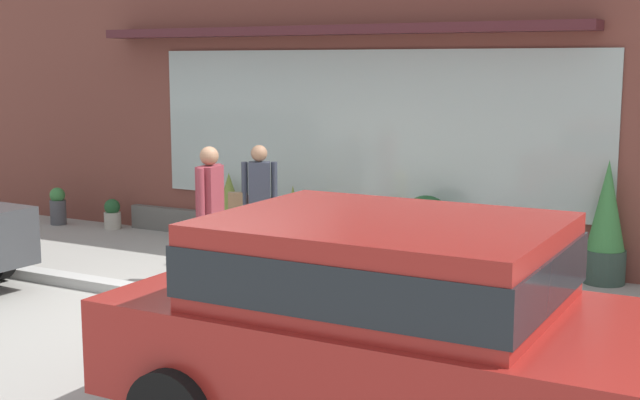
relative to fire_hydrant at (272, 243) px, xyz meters
name	(u,v)px	position (x,y,z in m)	size (l,w,h in m)	color
ground_plane	(200,300)	(-0.23, -1.11, -0.46)	(60.00, 60.00, 0.00)	#9E9B93
curb_strip	(188,299)	(-0.23, -1.31, -0.40)	(14.00, 0.24, 0.12)	#B2B2AD
storefront	(337,75)	(-0.23, 2.07, 1.94)	(14.00, 0.81, 4.89)	brown
fire_hydrant	(272,243)	(0.00, 0.00, 0.00)	(0.39, 0.36, 0.91)	gold
pedestrian_with_handbag	(258,198)	(-0.53, 0.52, 0.42)	(0.57, 0.38, 1.55)	#232328
pedestrian_passerby	(210,205)	(-0.48, -0.55, 0.50)	(0.24, 0.50, 1.62)	#8E333D
parked_car_red	(400,318)	(3.11, -3.37, 0.42)	(4.05, 2.11, 1.55)	maroon
potted_plant_by_entrance	(426,229)	(1.36, 1.46, 0.05)	(0.63, 0.63, 0.93)	#4C4C51
potted_plant_window_center	(293,221)	(-0.51, 1.36, 0.00)	(0.33, 0.33, 0.94)	#33473D
potted_plant_low_front	(606,225)	(3.48, 1.78, 0.24)	(0.48, 0.48, 1.46)	#33473D
potted_plant_corner_tall	(112,214)	(-3.90, 1.58, -0.23)	(0.26, 0.26, 0.47)	#B7B2A3
potted_plant_doorstep	(229,209)	(-1.75, 1.66, 0.02)	(0.50, 0.50, 1.00)	#9E6042
potted_plant_near_hydrant	(58,206)	(-4.91, 1.43, -0.16)	(0.25, 0.25, 0.59)	#4C4C51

